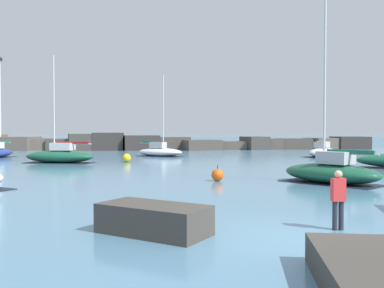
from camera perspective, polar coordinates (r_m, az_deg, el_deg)
The scene contains 10 objects.
ground_plane at distance 11.57m, azimuth 12.74°, elevation -12.02°, with size 600.00×600.00×0.00m, color teal.
open_sea_beyond at distance 122.68m, azimuth -4.19°, elevation 0.46°, with size 400.00×116.00×0.01m.
breakwater_jetty at distance 62.75m, azimuth -3.39°, elevation 0.10°, with size 58.51×7.45×2.50m.
sailboat_moored_0 at distance 38.42m, azimuth -17.22°, elevation -1.46°, with size 6.47×3.73×9.23m.
sailboat_moored_1 at distance 23.55m, azimuth 18.08°, elevation -3.48°, with size 5.15×5.65×9.57m.
sailboat_moored_2 at distance 46.43m, azimuth -4.30°, elevation -0.94°, with size 5.54×4.44×8.74m.
sailboat_moored_5 at distance 47.40m, azimuth 17.00°, elevation -0.93°, with size 5.28×5.70×7.99m.
mooring_buoy_orange_near at distance 38.13m, azimuth -8.71°, elevation -1.83°, with size 0.75×0.75×0.95m.
mooring_buoy_far_side at distance 23.48m, azimuth 3.42°, elevation -4.14°, with size 0.67×0.67×0.87m.
person_on_rocks at distance 12.56m, azimuth 18.91°, elevation -6.67°, with size 0.36×0.22×1.66m.
Camera 1 is at (-3.60, -10.64, 2.74)m, focal length 40.00 mm.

